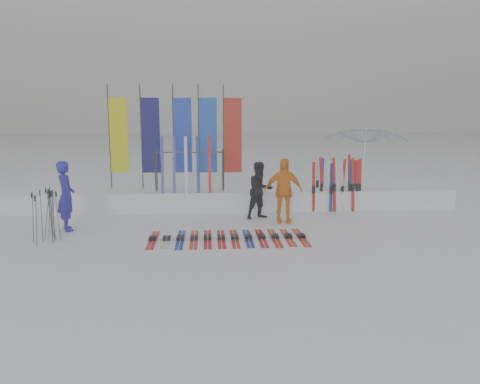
{
  "coord_description": "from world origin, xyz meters",
  "views": [
    {
      "loc": [
        -0.58,
        -9.83,
        2.94
      ],
      "look_at": [
        0.2,
        1.6,
        1.0
      ],
      "focal_mm": 35.0,
      "sensor_mm": 36.0,
      "label": 1
    }
  ],
  "objects": [
    {
      "name": "pole_cluster",
      "position": [
        -4.28,
        0.97,
        0.6
      ],
      "size": [
        0.58,
        0.77,
        1.24
      ],
      "color": "#595B60",
      "rests_on": "ground"
    },
    {
      "name": "person_black",
      "position": [
        0.86,
        3.01,
        0.8
      ],
      "size": [
        0.96,
        0.87,
        1.6
      ],
      "primitive_type": "imported",
      "rotation": [
        0.0,
        0.0,
        0.42
      ],
      "color": "black",
      "rests_on": "ground"
    },
    {
      "name": "person_blue",
      "position": [
        -4.16,
        2.01,
        0.88
      ],
      "size": [
        0.66,
        0.76,
        1.77
      ],
      "primitive_type": "imported",
      "rotation": [
        0.0,
        0.0,
        2.03
      ],
      "color": "#211B9E",
      "rests_on": "ground"
    },
    {
      "name": "ski_rack",
      "position": [
        -1.14,
        4.2,
        1.38
      ],
      "size": [
        2.04,
        0.8,
        1.23
      ],
      "color": "#383A3F",
      "rests_on": "ground"
    },
    {
      "name": "ground",
      "position": [
        0.0,
        0.0,
        0.0
      ],
      "size": [
        120.0,
        120.0,
        0.0
      ],
      "primitive_type": "plane",
      "color": "white",
      "rests_on": "ground"
    },
    {
      "name": "tent_canopy",
      "position": [
        4.59,
        5.31,
        1.28
      ],
      "size": [
        3.38,
        3.42,
        2.55
      ],
      "primitive_type": "imported",
      "rotation": [
        0.0,
        0.0,
        -0.24
      ],
      "color": "white",
      "rests_on": "ground"
    },
    {
      "name": "ski_row",
      "position": [
        -0.14,
        0.87,
        0.04
      ],
      "size": [
        3.67,
        1.69,
        0.07
      ],
      "color": "red",
      "rests_on": "ground"
    },
    {
      "name": "feather_flags",
      "position": [
        -1.51,
        4.82,
        2.24
      ],
      "size": [
        4.1,
        0.19,
        3.2
      ],
      "color": "#383A3F",
      "rests_on": "ground"
    },
    {
      "name": "snow_bank",
      "position": [
        0.0,
        4.6,
        0.3
      ],
      "size": [
        14.0,
        1.6,
        0.6
      ],
      "primitive_type": "cube",
      "color": "white",
      "rests_on": "ground"
    },
    {
      "name": "upright_skis",
      "position": [
        3.48,
        4.17,
        0.78
      ],
      "size": [
        1.61,
        1.1,
        1.65
      ],
      "color": "red",
      "rests_on": "ground"
    },
    {
      "name": "person_yellow",
      "position": [
        1.43,
        2.47,
        0.88
      ],
      "size": [
        1.03,
        0.43,
        1.75
      ],
      "primitive_type": "imported",
      "rotation": [
        0.0,
        0.0,
        -0.0
      ],
      "color": "orange",
      "rests_on": "ground"
    }
  ]
}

